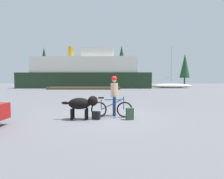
{
  "coord_description": "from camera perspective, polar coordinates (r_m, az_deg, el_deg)",
  "views": [
    {
      "loc": [
        0.47,
        -7.65,
        1.58
      ],
      "look_at": [
        0.31,
        0.37,
        1.16
      ],
      "focal_mm": 28.11,
      "sensor_mm": 36.0,
      "label": 1
    }
  ],
  "objects": [
    {
      "name": "dog",
      "position": [
        7.17,
        -9.71,
        -4.53
      ],
      "size": [
        1.47,
        0.54,
        0.95
      ],
      "color": "black",
      "rests_on": "ground_plane"
    },
    {
      "name": "ground_plane",
      "position": [
        7.83,
        -2.33,
        -8.62
      ],
      "size": [
        160.0,
        160.0,
        0.0
      ],
      "primitive_type": "plane",
      "color": "slate"
    },
    {
      "name": "handbag_pannier",
      "position": [
        7.19,
        -5.17,
        -8.35
      ],
      "size": [
        0.35,
        0.25,
        0.33
      ],
      "primitive_type": "cube",
      "rotation": [
        0.0,
        0.0,
        -0.24
      ],
      "color": "black",
      "rests_on": "ground_plane"
    },
    {
      "name": "pine_tree_center",
      "position": [
        54.14,
        3.14,
        9.09
      ],
      "size": [
        4.09,
        4.09,
        12.1
      ],
      "color": "#4C331E",
      "rests_on": "ground_plane"
    },
    {
      "name": "person_cyclist",
      "position": [
        7.79,
        0.75,
        -0.7
      ],
      "size": [
        0.32,
        0.53,
        1.77
      ],
      "color": "navy",
      "rests_on": "ground_plane"
    },
    {
      "name": "bicycle",
      "position": [
        7.48,
        -0.23,
        -6.29
      ],
      "size": [
        1.77,
        0.44,
        0.89
      ],
      "color": "black",
      "rests_on": "ground_plane"
    },
    {
      "name": "backpack",
      "position": [
        7.12,
        5.8,
        -7.87
      ],
      "size": [
        0.32,
        0.27,
        0.47
      ],
      "primitive_type": "cube",
      "rotation": [
        0.0,
        0.0,
        0.26
      ],
      "color": "#334C33",
      "rests_on": "ground_plane"
    },
    {
      "name": "ferry_boat",
      "position": [
        37.89,
        -8.34,
        5.2
      ],
      "size": [
        26.52,
        7.68,
        8.7
      ],
      "color": "#1E331E",
      "rests_on": "ground_plane"
    },
    {
      "name": "sailboat_moored",
      "position": [
        38.29,
        18.68,
        1.21
      ],
      "size": [
        8.41,
        2.35,
        8.51
      ],
      "color": "silver",
      "rests_on": "ground_plane"
    },
    {
      "name": "pine_tree_far_right",
      "position": [
        57.5,
        22.59,
        7.11
      ],
      "size": [
        2.91,
        2.91,
        9.56
      ],
      "color": "#4C331E",
      "rests_on": "ground_plane"
    },
    {
      "name": "dock_pier",
      "position": [
        31.22,
        -8.96,
        0.43
      ],
      "size": [
        12.58,
        2.72,
        0.4
      ],
      "primitive_type": "cube",
      "color": "brown",
      "rests_on": "ground_plane"
    },
    {
      "name": "pine_tree_mid_back",
      "position": [
        59.1,
        -3.39,
        7.35
      ],
      "size": [
        4.18,
        4.18,
        9.42
      ],
      "color": "#4C331E",
      "rests_on": "ground_plane"
    },
    {
      "name": "pine_tree_far_left",
      "position": [
        56.97,
        -21.18,
        8.12
      ],
      "size": [
        3.41,
        3.41,
        11.47
      ],
      "color": "#4C331E",
      "rests_on": "ground_plane"
    }
  ]
}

